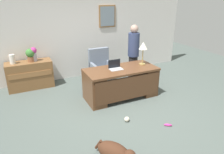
% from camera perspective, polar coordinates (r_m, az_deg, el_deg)
% --- Properties ---
extents(ground_plane, '(12.00, 12.00, 0.00)m').
position_cam_1_polar(ground_plane, '(4.92, 3.26, -9.02)').
color(ground_plane, '#4C5651').
extents(back_wall, '(7.00, 0.16, 2.70)m').
position_cam_1_polar(back_wall, '(6.72, -7.24, 11.65)').
color(back_wall, silver).
rests_on(back_wall, ground_plane).
extents(desk, '(1.81, 0.83, 0.78)m').
position_cam_1_polar(desk, '(5.33, 2.54, -1.39)').
color(desk, brown).
rests_on(desk, ground_plane).
extents(credenza, '(1.21, 0.50, 0.77)m').
position_cam_1_polar(credenza, '(6.32, -21.27, 0.53)').
color(credenza, brown).
rests_on(credenza, ground_plane).
extents(armchair, '(0.60, 0.59, 1.05)m').
position_cam_1_polar(armchair, '(6.09, -3.00, 2.18)').
color(armchair, slate).
rests_on(armchair, ground_plane).
extents(person_standing, '(0.32, 0.32, 1.71)m').
position_cam_1_polar(person_standing, '(6.15, 5.80, 6.29)').
color(person_standing, '#262323').
rests_on(person_standing, ground_plane).
extents(dog_lying, '(0.57, 0.66, 0.30)m').
position_cam_1_polar(dog_lying, '(3.57, 0.90, -19.64)').
color(dog_lying, '#472819').
rests_on(dog_lying, ground_plane).
extents(laptop, '(0.32, 0.22, 0.22)m').
position_cam_1_polar(laptop, '(5.18, 0.89, 2.79)').
color(laptop, '#B2B5BA').
rests_on(laptop, desk).
extents(desk_lamp, '(0.22, 0.22, 0.59)m').
position_cam_1_polar(desk_lamp, '(5.47, 8.44, 8.01)').
color(desk_lamp, '#9E8447').
rests_on(desk_lamp, desk).
extents(vase_with_flowers, '(0.17, 0.17, 0.39)m').
position_cam_1_polar(vase_with_flowers, '(6.16, -20.40, 5.99)').
color(vase_with_flowers, '#9E9AA8').
rests_on(vase_with_flowers, credenza).
extents(vase_empty, '(0.14, 0.14, 0.25)m').
position_cam_1_polar(vase_empty, '(6.17, -25.40, 4.37)').
color(vase_empty, silver).
rests_on(vase_empty, credenza).
extents(potted_plant, '(0.24, 0.24, 0.36)m').
position_cam_1_polar(potted_plant, '(6.16, -21.21, 5.71)').
color(potted_plant, brown).
rests_on(potted_plant, credenza).
extents(dog_toy_ball, '(0.11, 0.11, 0.11)m').
position_cam_1_polar(dog_toy_ball, '(4.52, 4.03, -11.32)').
color(dog_toy_ball, beige).
rests_on(dog_toy_ball, ground_plane).
extents(dog_toy_plush, '(0.16, 0.13, 0.05)m').
position_cam_1_polar(dog_toy_plush, '(4.53, 14.90, -12.42)').
color(dog_toy_plush, '#D8338C').
rests_on(dog_toy_plush, ground_plane).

